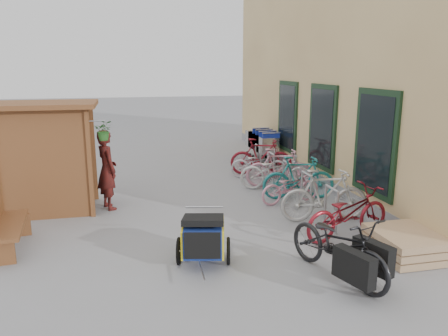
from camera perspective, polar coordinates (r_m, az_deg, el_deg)
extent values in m
plane|color=gray|center=(8.23, -1.07, -9.30)|extent=(80.00, 80.00, 0.00)
cube|color=#E2C282|center=(14.41, 21.70, 13.65)|extent=(6.00, 13.00, 7.00)
cube|color=gray|center=(13.34, 10.07, -0.04)|extent=(0.18, 13.00, 0.30)
cube|color=black|center=(9.53, 19.13, 3.09)|extent=(0.06, 1.50, 2.20)
cube|color=black|center=(9.51, 18.98, 3.09)|extent=(0.02, 1.25, 1.95)
cube|color=black|center=(11.69, 12.70, 5.23)|extent=(0.06, 1.50, 2.20)
cube|color=black|center=(11.68, 12.56, 5.23)|extent=(0.02, 1.25, 1.95)
cube|color=black|center=(13.97, 8.29, 6.65)|extent=(0.06, 1.50, 2.20)
cube|color=black|center=(13.96, 8.18, 6.65)|extent=(0.02, 1.25, 1.95)
cube|color=brown|center=(9.54, -17.12, 0.49)|extent=(0.09, 0.09, 2.30)
cube|color=brown|center=(11.08, -25.98, 1.44)|extent=(0.09, 0.09, 2.30)
cube|color=brown|center=(10.81, -16.66, 1.96)|extent=(0.09, 0.09, 2.30)
cube|color=brown|center=(10.45, -26.58, 0.74)|extent=(0.05, 1.30, 2.30)
cube|color=brown|center=(9.68, -22.42, 0.25)|extent=(1.80, 0.05, 2.30)
cube|color=brown|center=(10.88, -21.40, 1.67)|extent=(1.80, 0.05, 2.30)
cube|color=brown|center=(10.12, -22.46, 7.66)|extent=(2.15, 1.65, 0.10)
cube|color=brown|center=(10.36, -22.85, -0.41)|extent=(1.30, 1.15, 0.04)
cube|color=brown|center=(10.25, -23.15, 2.85)|extent=(1.30, 1.15, 0.04)
cylinder|color=#A5A8AD|center=(9.38, -16.38, 5.92)|extent=(0.36, 0.02, 0.02)
imported|color=#255D20|center=(9.40, -15.39, 4.76)|extent=(0.38, 0.33, 0.42)
cylinder|color=#A5A8AD|center=(8.60, 14.51, -5.74)|extent=(0.05, 0.05, 0.84)
cylinder|color=#A5A8AD|center=(9.03, 13.07, -4.76)|extent=(0.05, 0.05, 0.84)
cylinder|color=#A5A8AD|center=(8.69, 13.92, -2.61)|extent=(0.05, 0.50, 0.05)
cylinder|color=#A5A8AD|center=(9.63, 11.26, -3.54)|extent=(0.05, 0.05, 0.84)
cylinder|color=#A5A8AD|center=(10.07, 10.11, -2.76)|extent=(0.05, 0.05, 0.84)
cylinder|color=#A5A8AD|center=(9.74, 10.78, -0.77)|extent=(0.05, 0.50, 0.05)
cylinder|color=#A5A8AD|center=(10.69, 8.66, -1.77)|extent=(0.05, 0.05, 0.84)
cylinder|color=#A5A8AD|center=(11.14, 7.72, -1.13)|extent=(0.05, 0.05, 0.84)
cylinder|color=#A5A8AD|center=(10.82, 8.25, 0.71)|extent=(0.05, 0.50, 0.05)
cylinder|color=#A5A8AD|center=(11.78, 6.54, -0.32)|extent=(0.05, 0.05, 0.84)
cylinder|color=#A5A8AD|center=(12.24, 5.76, 0.21)|extent=(0.05, 0.05, 0.84)
cylinder|color=#A5A8AD|center=(11.92, 6.19, 1.92)|extent=(0.05, 0.50, 0.05)
cylinder|color=#A5A8AD|center=(12.89, 4.78, 0.89)|extent=(0.05, 0.05, 0.84)
cylinder|color=#A5A8AD|center=(13.36, 4.13, 1.33)|extent=(0.05, 0.05, 0.84)
cylinder|color=#A5A8AD|center=(13.04, 4.48, 2.92)|extent=(0.05, 0.50, 0.05)
cube|color=tan|center=(8.17, 22.55, -10.01)|extent=(1.00, 1.20, 0.12)
cube|color=tan|center=(8.12, 22.64, -9.10)|extent=(1.00, 1.20, 0.12)
cube|color=tan|center=(8.07, 22.73, -8.17)|extent=(1.00, 1.20, 0.12)
cube|color=brown|center=(8.50, -26.29, -6.75)|extent=(0.64, 1.64, 0.06)
cube|color=brown|center=(8.01, -27.14, -9.84)|extent=(0.43, 0.11, 0.43)
cube|color=brown|center=(9.17, -25.26, -6.81)|extent=(0.43, 0.11, 0.43)
cube|color=silver|center=(14.52, 5.57, 3.11)|extent=(0.58, 0.90, 0.55)
cube|color=#182DA2|center=(14.04, 6.18, 4.28)|extent=(0.58, 0.04, 0.19)
cylinder|color=silver|center=(14.00, 6.23, 4.56)|extent=(0.61, 0.04, 0.04)
cylinder|color=black|center=(14.22, 5.10, 0.56)|extent=(0.04, 0.13, 0.13)
cube|color=silver|center=(14.87, 5.12, 3.35)|extent=(0.58, 0.90, 0.55)
cube|color=#182DA2|center=(14.39, 5.70, 4.50)|extent=(0.58, 0.04, 0.19)
cylinder|color=silver|center=(14.34, 5.75, 4.78)|extent=(0.61, 0.04, 0.04)
cylinder|color=black|center=(14.56, 4.65, 0.87)|extent=(0.04, 0.13, 0.13)
cube|color=silver|center=(15.22, 4.69, 3.58)|extent=(0.58, 0.90, 0.55)
cube|color=#182DA2|center=(14.73, 5.25, 4.71)|extent=(0.58, 0.04, 0.19)
cylinder|color=silver|center=(14.69, 5.29, 4.98)|extent=(0.61, 0.04, 0.04)
cylinder|color=black|center=(14.91, 4.22, 1.16)|extent=(0.04, 0.13, 0.13)
cube|color=silver|center=(15.56, 4.28, 3.80)|extent=(0.58, 0.90, 0.55)
cube|color=#182DA2|center=(15.08, 4.81, 4.92)|extent=(0.58, 0.04, 0.19)
cylinder|color=silver|center=(15.04, 4.85, 5.18)|extent=(0.61, 0.04, 0.04)
cylinder|color=black|center=(15.25, 3.82, 1.44)|extent=(0.04, 0.13, 0.13)
cube|color=navy|center=(7.14, -2.71, -9.01)|extent=(0.75, 0.90, 0.46)
cube|color=yellow|center=(7.16, -5.28, -8.98)|extent=(0.20, 0.78, 0.46)
cube|color=yellow|center=(7.13, -0.12, -9.01)|extent=(0.20, 0.78, 0.46)
cube|color=black|center=(6.74, -2.86, -10.10)|extent=(0.55, 0.15, 0.42)
cube|color=black|center=(7.08, -2.72, -6.77)|extent=(0.80, 0.88, 0.23)
torus|color=black|center=(7.26, -5.94, -10.74)|extent=(0.15, 0.46, 0.46)
torus|color=black|center=(7.22, 0.58, -10.78)|extent=(0.15, 0.46, 0.46)
cylinder|color=#B7B7BC|center=(6.62, -2.93, -13.13)|extent=(0.18, 0.66, 0.03)
cylinder|color=#B7B7BC|center=(7.42, -2.60, -5.13)|extent=(0.63, 0.17, 0.03)
imported|color=black|center=(6.88, 14.66, -9.72)|extent=(1.27, 2.08, 1.03)
cube|color=black|center=(6.40, 16.61, -12.29)|extent=(0.38, 0.67, 0.45)
cube|color=black|center=(6.81, 18.87, -10.87)|extent=(0.38, 0.67, 0.45)
cube|color=#C94412|center=(6.59, 17.81, -11.16)|extent=(0.17, 0.21, 0.12)
imported|color=maroon|center=(10.06, -15.03, -0.22)|extent=(0.64, 0.77, 1.79)
imported|color=maroon|center=(8.44, 15.87, -5.66)|extent=(1.99, 1.09, 0.99)
imported|color=#B9B8B4|center=(9.22, 13.01, -3.51)|extent=(1.89, 0.72, 1.11)
imported|color=pink|center=(10.32, 8.66, -2.44)|extent=(1.58, 0.78, 0.79)
imported|color=#1E7A79|center=(10.66, 9.72, -1.26)|extent=(1.81, 0.75, 1.06)
imported|color=#B9B8B4|center=(11.39, 6.80, -0.45)|extent=(1.96, 1.15, 0.97)
imported|color=pink|center=(11.59, 7.21, -0.02)|extent=(1.82, 0.87, 1.05)
imported|color=#AFAEB3|center=(12.51, 4.62, 0.54)|extent=(1.71, 1.07, 0.85)
imported|color=maroon|center=(12.92, 4.87, 1.48)|extent=(1.89, 0.97, 1.09)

